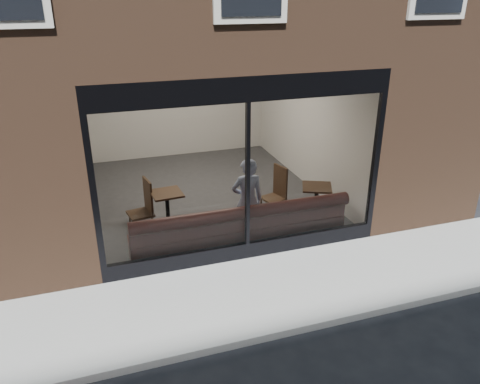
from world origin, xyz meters
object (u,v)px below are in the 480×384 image
object	(u,v)px
cafe_chair_left	(140,214)
cafe_table_left	(167,193)
cafe_table_right	(317,187)
cafe_chair_right	(273,198)
person	(247,201)
banquette	(240,236)

from	to	relation	value
cafe_chair_left	cafe_table_left	bearing A→B (deg)	140.36
cafe_table_right	cafe_chair_right	bearing A→B (deg)	128.26
person	cafe_chair_right	distance (m)	1.61
cafe_table_right	banquette	bearing A→B (deg)	-163.04
cafe_table_right	cafe_chair_left	bearing A→B (deg)	164.96
cafe_table_right	cafe_chair_left	world-z (taller)	cafe_table_right
cafe_table_right	cafe_chair_left	size ratio (longest dim) A/B	1.22
banquette	cafe_chair_right	distance (m)	1.80
person	cafe_chair_left	xyz separation A→B (m)	(-1.84, 1.27, -0.58)
cafe_chair_left	cafe_chair_right	bearing A→B (deg)	167.11
cafe_table_left	cafe_table_right	distance (m)	3.01
cafe_table_left	banquette	bearing A→B (deg)	-46.83
banquette	cafe_table_right	bearing A→B (deg)	16.96
person	cafe_chair_left	world-z (taller)	person
cafe_table_right	cafe_chair_right	world-z (taller)	cafe_table_right
cafe_table_left	cafe_table_right	bearing A→B (deg)	-12.23
banquette	cafe_table_left	distance (m)	1.71
cafe_chair_right	banquette	bearing A→B (deg)	31.69
cafe_table_left	cafe_chair_right	distance (m)	2.37
cafe_chair_left	cafe_table_right	bearing A→B (deg)	154.87
banquette	cafe_table_right	distance (m)	1.97
cafe_table_left	cafe_chair_left	xyz separation A→B (m)	(-0.51, 0.29, -0.50)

